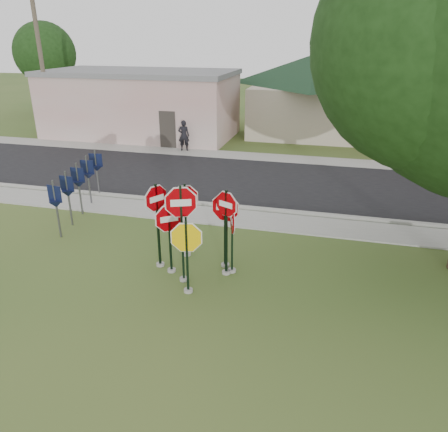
% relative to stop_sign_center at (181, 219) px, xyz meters
% --- Properties ---
extents(ground, '(120.00, 120.00, 0.00)m').
position_rel_stop_sign_center_xyz_m(ground, '(0.06, -0.89, -1.85)').
color(ground, '#33521F').
rests_on(ground, ground).
extents(sidewalk_near, '(60.00, 1.60, 0.06)m').
position_rel_stop_sign_center_xyz_m(sidewalk_near, '(0.06, 4.61, -1.82)').
color(sidewalk_near, gray).
rests_on(sidewalk_near, ground).
extents(road, '(60.00, 7.00, 0.04)m').
position_rel_stop_sign_center_xyz_m(road, '(0.06, 9.11, -1.83)').
color(road, black).
rests_on(road, ground).
extents(sidewalk_far, '(60.00, 1.60, 0.06)m').
position_rel_stop_sign_center_xyz_m(sidewalk_far, '(0.06, 13.41, -1.82)').
color(sidewalk_far, gray).
rests_on(sidewalk_far, ground).
extents(curb, '(60.00, 0.20, 0.14)m').
position_rel_stop_sign_center_xyz_m(curb, '(0.06, 5.61, -1.78)').
color(curb, gray).
rests_on(curb, ground).
extents(stop_sign_center, '(1.08, 0.46, 2.90)m').
position_rel_stop_sign_center_xyz_m(stop_sign_center, '(0.00, 0.00, 0.00)').
color(stop_sign_center, gray).
rests_on(stop_sign_center, ground).
extents(stop_sign_yellow, '(1.10, 0.28, 2.15)m').
position_rel_stop_sign_center_xyz_m(stop_sign_yellow, '(0.31, -0.52, -0.57)').
color(stop_sign_yellow, gray).
rests_on(stop_sign_yellow, ground).
extents(stop_sign_left, '(0.87, 0.68, 2.20)m').
position_rel_stop_sign_center_xyz_m(stop_sign_left, '(-0.51, 0.38, -0.53)').
color(stop_sign_left, gray).
rests_on(stop_sign_left, ground).
extents(stop_sign_right, '(0.89, 0.45, 2.61)m').
position_rel_stop_sign_center_xyz_m(stop_sign_right, '(1.04, 0.66, -0.25)').
color(stop_sign_right, gray).
rests_on(stop_sign_right, ground).
extents(stop_sign_back_right, '(1.13, 0.24, 2.42)m').
position_rel_stop_sign_center_xyz_m(stop_sign_back_right, '(0.91, 1.07, -0.36)').
color(stop_sign_back_right, gray).
rests_on(stop_sign_back_right, ground).
extents(stop_sign_back_left, '(0.98, 0.53, 2.42)m').
position_rel_stop_sign_center_xyz_m(stop_sign_back_left, '(-0.41, 1.44, -0.36)').
color(stop_sign_back_left, gray).
rests_on(stop_sign_back_left, ground).
extents(stop_sign_far_right, '(0.42, 1.08, 2.23)m').
position_rel_stop_sign_center_xyz_m(stop_sign_far_right, '(1.18, 0.80, -0.51)').
color(stop_sign_far_right, gray).
rests_on(stop_sign_far_right, ground).
extents(stop_sign_far_left, '(0.51, 0.92, 2.64)m').
position_rel_stop_sign_center_xyz_m(stop_sign_far_left, '(-0.95, 0.62, -0.22)').
color(stop_sign_far_left, gray).
rests_on(stop_sign_far_left, ground).
extents(route_sign_row, '(1.43, 4.63, 2.00)m').
position_rel_stop_sign_center_xyz_m(route_sign_row, '(-5.34, 3.61, -0.63)').
color(route_sign_row, '#59595E').
rests_on(route_sign_row, ground).
extents(building_stucco, '(12.20, 6.20, 4.20)m').
position_rel_stop_sign_center_xyz_m(building_stucco, '(-8.94, 17.11, 0.30)').
color(building_stucco, beige).
rests_on(building_stucco, ground).
extents(building_house, '(11.60, 11.60, 6.20)m').
position_rel_stop_sign_center_xyz_m(building_house, '(2.06, 21.11, 1.79)').
color(building_house, '#B8AA92').
rests_on(building_house, ground).
extents(utility_pole_near, '(2.20, 0.26, 9.50)m').
position_rel_stop_sign_center_xyz_m(utility_pole_near, '(-13.94, 14.31, 3.11)').
color(utility_pole_near, '#493F30').
rests_on(utility_pole_near, ground).
extents(bg_tree_left, '(4.90, 4.90, 7.35)m').
position_rel_stop_sign_center_xyz_m(bg_tree_left, '(-19.94, 23.11, 3.02)').
color(bg_tree_left, black).
rests_on(bg_tree_left, ground).
extents(pedestrian, '(0.71, 0.55, 1.75)m').
position_rel_stop_sign_center_xyz_m(pedestrian, '(-4.79, 13.68, -0.92)').
color(pedestrian, black).
rests_on(pedestrian, sidewalk_far).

